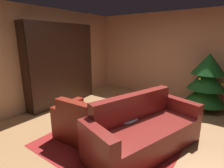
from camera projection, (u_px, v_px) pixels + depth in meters
name	position (u px, v px, depth m)	size (l,w,h in m)	color
ground_plane	(125.00, 134.00, 3.44)	(6.71, 6.71, 0.00)	#AB7C4F
wall_back	(175.00, 56.00, 5.33)	(5.34, 0.06, 2.59)	tan
wall_left	(40.00, 59.00, 4.60)	(0.06, 5.71, 2.59)	tan
area_rug	(116.00, 137.00, 3.33)	(2.28, 2.32, 0.01)	maroon
bookshelf_unit	(66.00, 65.00, 4.98)	(0.37, 2.07, 2.20)	black
armchair_red	(84.00, 124.00, 3.23)	(1.06, 0.78, 0.81)	maroon
couch_red	(144.00, 131.00, 2.93)	(1.38, 2.18, 0.90)	maroon
coffee_table	(121.00, 118.00, 3.17)	(0.60, 0.60, 0.47)	black
book_stack_on_table	(119.00, 112.00, 3.15)	(0.22, 0.17, 0.11)	red
bottle_on_table	(124.00, 115.00, 2.98)	(0.07, 0.07, 0.24)	navy
decorated_tree	(207.00, 81.00, 4.48)	(1.01, 1.01, 1.46)	brown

